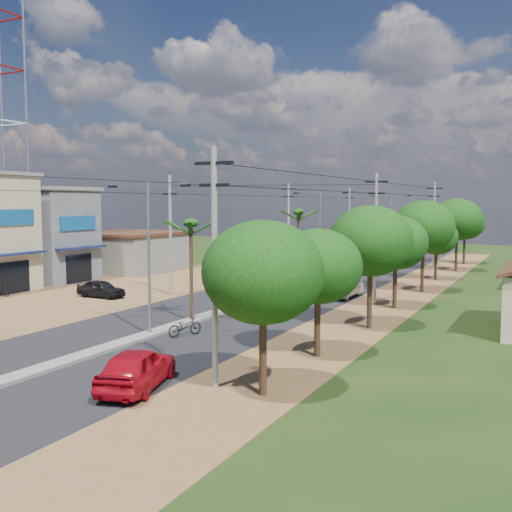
{
  "coord_description": "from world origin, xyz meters",
  "views": [
    {
      "loc": [
        18.77,
        -24.98,
        6.97
      ],
      "look_at": [
        -1.12,
        14.56,
        3.0
      ],
      "focal_mm": 42.0,
      "sensor_mm": 36.0,
      "label": 1
    }
  ],
  "objects_px": {
    "moto_rider_east": "(185,327)",
    "car_red_near": "(137,369)",
    "car_silver_mid": "(344,288)",
    "car_white_far": "(289,266)",
    "car_parked_dark": "(101,289)"
  },
  "relations": [
    {
      "from": "car_white_far",
      "to": "car_parked_dark",
      "type": "distance_m",
      "value": 20.82
    },
    {
      "from": "car_red_near",
      "to": "car_parked_dark",
      "type": "relative_size",
      "value": 1.21
    },
    {
      "from": "moto_rider_east",
      "to": "car_silver_mid",
      "type": "bearing_deg",
      "value": -77.05
    },
    {
      "from": "car_white_far",
      "to": "car_parked_dark",
      "type": "bearing_deg",
      "value": -102.16
    },
    {
      "from": "car_silver_mid",
      "to": "car_white_far",
      "type": "height_order",
      "value": "car_white_far"
    },
    {
      "from": "car_silver_mid",
      "to": "moto_rider_east",
      "type": "relative_size",
      "value": 2.33
    },
    {
      "from": "car_parked_dark",
      "to": "car_white_far",
      "type": "bearing_deg",
      "value": -16.38
    },
    {
      "from": "car_red_near",
      "to": "car_white_far",
      "type": "relative_size",
      "value": 0.88
    },
    {
      "from": "car_white_far",
      "to": "moto_rider_east",
      "type": "distance_m",
      "value": 28.44
    },
    {
      "from": "car_red_near",
      "to": "car_silver_mid",
      "type": "relative_size",
      "value": 1.01
    },
    {
      "from": "car_silver_mid",
      "to": "car_parked_dark",
      "type": "bearing_deg",
      "value": 28.04
    },
    {
      "from": "moto_rider_east",
      "to": "car_red_near",
      "type": "bearing_deg",
      "value": 136.55
    },
    {
      "from": "car_parked_dark",
      "to": "moto_rider_east",
      "type": "xyz_separation_m",
      "value": [
        12.55,
        -7.94,
        -0.13
      ]
    },
    {
      "from": "car_red_near",
      "to": "moto_rider_east",
      "type": "bearing_deg",
      "value": -84.21
    },
    {
      "from": "car_silver_mid",
      "to": "moto_rider_east",
      "type": "height_order",
      "value": "car_silver_mid"
    }
  ]
}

